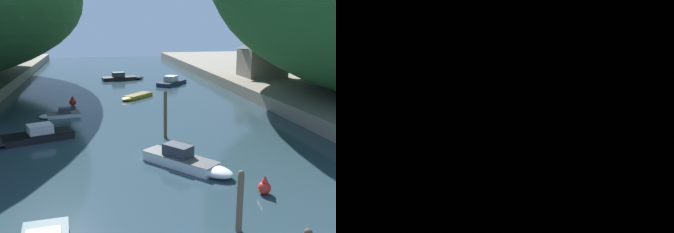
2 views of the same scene
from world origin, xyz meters
The scene contains 12 objects.
water_surface centered at (0.00, 30.00, 0.00)m, with size 130.00×130.00×0.00m, color #283D47.
left_bank centered at (-24.74, 30.00, 0.67)m, with size 22.00×120.00×1.34m.
boathouse_shed centered at (-16.61, 25.35, 3.82)m, with size 8.44×8.11×4.84m.
boat_open_rowboat centered at (-8.28, 23.12, 0.37)m, with size 6.56×3.94×1.21m.
boat_small_dinghy centered at (1.91, 15.68, 0.42)m, with size 5.04×5.78×1.32m.
boat_white_cruiser centered at (1.25, 38.00, 0.21)m, with size 4.35×4.48×0.43m.
boat_far_right_bank centered at (1.06, 53.06, 0.37)m, with size 6.71×2.78×1.22m.
boat_mid_channel centered at (-6.71, 30.36, 0.26)m, with size 3.88×1.91×0.84m.
mooring_post_farthest centered at (1.75, 22.08, 1.84)m, with size 0.26×0.26×3.67m.
channel_buoy_near centered at (4.90, 11.49, 0.39)m, with size 0.67×0.67×1.01m.
channel_buoy_far centered at (-5.76, 35.38, 0.43)m, with size 0.73×0.73×1.09m.
person_on_quay centered at (-15.72, 19.45, 2.32)m, with size 0.33×0.43×1.69m.
Camera 2 is at (23.30, 6.41, 13.82)m, focal length 40.00 mm.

